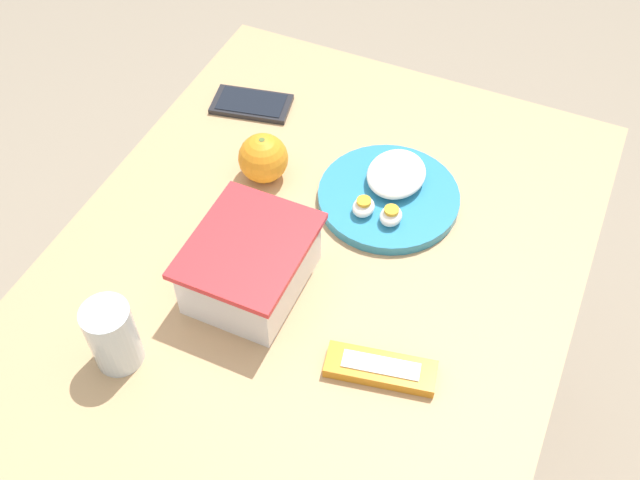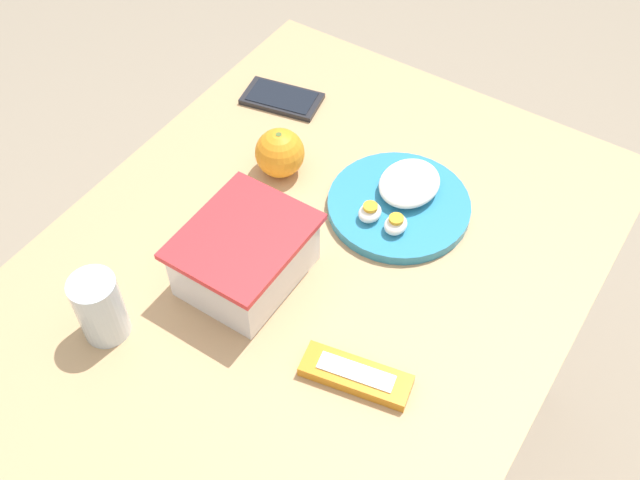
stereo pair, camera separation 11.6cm
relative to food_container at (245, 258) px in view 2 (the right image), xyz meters
name	(u,v)px [view 2 (the right image)]	position (x,y,z in m)	size (l,w,h in m)	color
ground_plane	(306,470)	(0.04, -0.07, -0.79)	(10.00, 10.00, 0.00)	gray
table	(301,317)	(0.04, -0.07, -0.16)	(1.11, 0.80, 0.75)	tan
food_container	(245,258)	(0.00, 0.00, 0.00)	(0.20, 0.16, 0.10)	white
orange_fruit	(280,153)	(0.22, 0.09, 0.00)	(0.08, 0.08, 0.08)	orange
rice_plate	(401,200)	(0.25, -0.13, -0.03)	(0.24, 0.24, 0.05)	teal
candy_bar	(356,375)	(-0.06, -0.23, -0.03)	(0.08, 0.16, 0.02)	orange
cell_phone	(282,99)	(0.37, 0.19, -0.04)	(0.11, 0.16, 0.01)	#232328
drinking_glass	(100,307)	(-0.19, 0.11, 0.01)	(0.07, 0.07, 0.11)	silver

